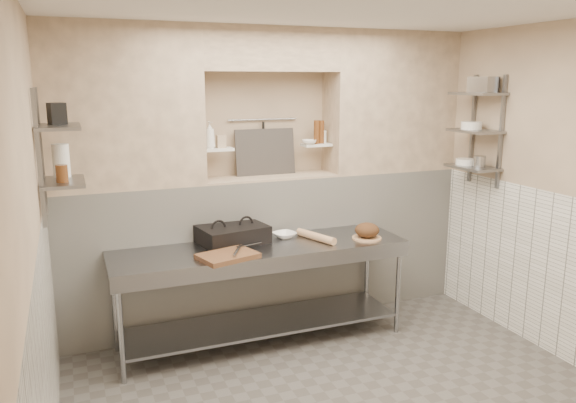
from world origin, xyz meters
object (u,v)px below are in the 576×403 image
bread_loaf (367,230)px  bowl_alcove (309,142)px  prep_table (262,275)px  panini_press (233,234)px  rolling_pin (316,237)px  jug_left (61,160)px  mixing_bowl (285,235)px  bottle_soap (210,135)px  cutting_board (228,256)px

bread_loaf → bowl_alcove: (-0.30, 0.65, 0.75)m
prep_table → panini_press: bearing=134.3°
rolling_pin → jug_left: jug_left is taller
mixing_bowl → jug_left: (-1.86, -0.16, 0.81)m
prep_table → bowl_alcove: (0.68, 0.53, 1.09)m
panini_press → bottle_soap: 0.93m
mixing_bowl → bowl_alcove: 0.96m
bottle_soap → bowl_alcove: size_ratio=1.73×
mixing_bowl → panini_press: bearing=178.5°
bread_loaf → rolling_pin: bearing=164.2°
prep_table → bread_loaf: bread_loaf is taller
cutting_board → bread_loaf: bearing=3.9°
panini_press → jug_left: bearing=177.1°
cutting_board → jug_left: size_ratio=1.84×
mixing_bowl → rolling_pin: rolling_pin is taller
prep_table → bread_loaf: bearing=-7.1°
bread_loaf → bowl_alcove: bearing=114.8°
prep_table → bowl_alcove: bearing=37.8°
prep_table → bowl_alcove: 1.39m
panini_press → prep_table: bearing=-55.8°
bottle_soap → cutting_board: bearing=-95.1°
jug_left → bread_loaf: bearing=-3.5°
rolling_pin → bottle_soap: bearing=145.9°
bottle_soap → prep_table: bearing=-62.3°
panini_press → rolling_pin: (0.73, -0.20, -0.04)m
mixing_bowl → bottle_soap: bearing=147.8°
panini_press → jug_left: jug_left is taller
bowl_alcove → panini_press: bearing=-159.9°
cutting_board → jug_left: jug_left is taller
rolling_pin → bowl_alcove: size_ratio=3.24×
rolling_pin → jug_left: size_ratio=1.85×
bowl_alcove → jug_left: (-2.24, -0.49, 0.00)m
cutting_board → mixing_bowl: size_ratio=2.23×
prep_table → jug_left: (-1.56, 0.04, 1.09)m
prep_table → cutting_board: cutting_board is taller
prep_table → bread_loaf: size_ratio=11.64×
cutting_board → bread_loaf: size_ratio=2.03×
mixing_bowl → bread_loaf: size_ratio=0.91×
jug_left → bottle_soap: bearing=22.6°
prep_table → rolling_pin: (0.53, 0.01, 0.29)m
panini_press → bread_loaf: (1.18, -0.33, 0.00)m
bread_loaf → jug_left: size_ratio=0.90×
panini_press → mixing_bowl: bearing=-11.5°
jug_left → bowl_alcove: bearing=12.4°
mixing_bowl → bottle_soap: (-0.59, 0.37, 0.91)m
prep_table → rolling_pin: 0.60m
rolling_pin → bread_loaf: size_ratio=2.05×
prep_table → bottle_soap: size_ratio=10.63×
panini_press → rolling_pin: 0.75m
panini_press → bottle_soap: size_ratio=2.62×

